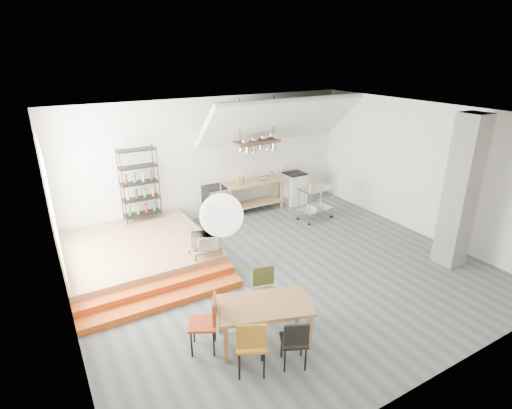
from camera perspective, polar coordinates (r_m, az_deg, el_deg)
floor at (r=8.47m, az=3.80°, el=-9.36°), size 8.00×8.00×0.00m
wall_back at (r=10.72m, az=-6.48°, el=6.48°), size 8.00×0.04×3.20m
wall_left at (r=6.59m, az=-26.28°, el=-5.30°), size 0.04×7.00×3.20m
wall_right at (r=10.47m, az=22.63°, el=4.60°), size 0.04×7.00×3.20m
ceiling at (r=7.38m, az=4.41°, el=12.58°), size 8.00×7.00×0.02m
slope_ceiling at (r=10.85m, az=3.55°, el=11.88°), size 4.40×1.44×1.32m
window_pane at (r=7.92m, az=-27.37°, el=0.36°), size 0.02×2.50×2.20m
platform at (r=9.15m, az=-16.70°, el=-6.39°), size 3.00×3.00×0.40m
step_lower at (r=7.57m, az=-12.82°, el=-13.37°), size 3.00×0.35×0.13m
step_upper at (r=7.82m, az=-13.67°, el=-11.66°), size 3.00×0.35×0.27m
concrete_column at (r=9.10m, az=27.22°, el=1.54°), size 0.50×0.50×3.20m
kitchen_counter at (r=11.17m, az=-0.38°, el=2.00°), size 1.80×0.60×0.91m
stove at (r=11.94m, az=5.45°, el=2.45°), size 0.60×0.60×1.18m
pot_rack at (r=10.63m, az=0.34°, el=8.57°), size 1.20×0.50×1.43m
wire_shelving at (r=9.91m, az=-16.32°, el=2.88°), size 0.88×0.38×1.80m
microwave_shelf at (r=8.20m, az=-7.28°, el=-6.20°), size 0.60×0.40×0.16m
paper_lantern at (r=5.44m, az=-4.95°, el=-1.54°), size 0.60×0.60×0.60m
dining_table at (r=6.31m, az=1.11°, el=-14.58°), size 1.61×1.21×0.68m
chair_mustard at (r=5.78m, az=-0.69°, el=-19.06°), size 0.57×0.57×0.93m
chair_black at (r=5.96m, az=5.57°, el=-18.67°), size 0.49×0.49×0.81m
chair_olive at (r=6.92m, az=1.31°, el=-11.85°), size 0.48×0.48×0.88m
chair_red at (r=6.25m, az=-6.94°, el=-15.98°), size 0.55×0.55×0.90m
rolling_cart at (r=10.77m, az=8.52°, el=0.78°), size 0.97×0.61×0.90m
mini_fridge at (r=10.78m, az=-5.88°, el=0.22°), size 0.54×0.54×0.92m
microwave at (r=8.13m, az=-7.34°, el=-5.15°), size 0.64×0.54×0.30m
bowl at (r=11.16m, az=0.92°, el=3.66°), size 0.27×0.27×0.05m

